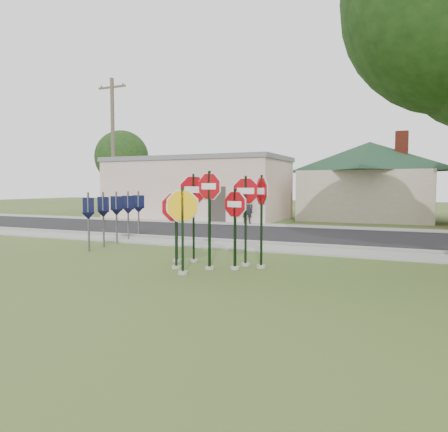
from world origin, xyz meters
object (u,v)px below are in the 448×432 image
at_px(stop_sign_center, 209,207).
at_px(pedestrian, 247,207).
at_px(utility_pole_near, 113,146).
at_px(stop_sign_yellow, 183,219).
at_px(stop_sign_left, 176,219).

height_order(stop_sign_center, pedestrian, stop_sign_center).
height_order(utility_pole_near, pedestrian, utility_pole_near).
xyz_separation_m(stop_sign_yellow, pedestrian, (-3.75, 14.13, -0.36)).
bearing_deg(stop_sign_left, stop_sign_center, 17.43).
relative_size(stop_sign_yellow, pedestrian, 1.20).
bearing_deg(stop_sign_center, stop_sign_yellow, -111.47).
xyz_separation_m(stop_sign_center, stop_sign_yellow, (-0.33, -0.84, -0.29)).
bearing_deg(stop_sign_yellow, stop_sign_center, 68.53).
bearing_deg(stop_sign_left, pedestrian, 103.40).
relative_size(stop_sign_yellow, utility_pole_near, 0.24).
height_order(stop_sign_yellow, utility_pole_near, utility_pole_near).
distance_m(stop_sign_yellow, stop_sign_left, 0.78).
bearing_deg(utility_pole_near, stop_sign_yellow, -46.91).
xyz_separation_m(stop_sign_center, utility_pole_near, (-14.15, 13.93, 3.30)).
relative_size(stop_sign_center, stop_sign_left, 1.22).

